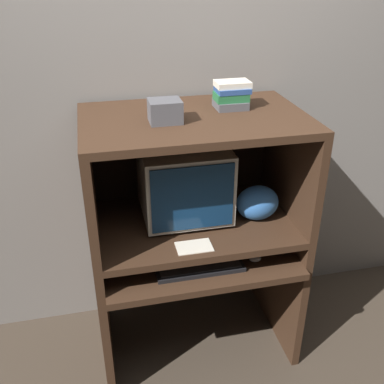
% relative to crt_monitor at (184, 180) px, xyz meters
% --- Properties ---
extents(ground_plane, '(12.00, 12.00, 0.00)m').
position_rel_crt_monitor_xyz_m(ground_plane, '(0.04, -0.39, -1.01)').
color(ground_plane, '#3D3328').
extents(wall_back, '(6.00, 0.06, 2.60)m').
position_rel_crt_monitor_xyz_m(wall_back, '(0.04, 0.33, 0.29)').
color(wall_back, gray).
rests_on(wall_back, ground_plane).
extents(desk_base, '(1.04, 0.71, 0.67)m').
position_rel_crt_monitor_xyz_m(desk_base, '(0.04, -0.11, -0.59)').
color(desk_base, '#382316').
rests_on(desk_base, ground_plane).
extents(desk_monitor_shelf, '(1.04, 0.66, 0.14)m').
position_rel_crt_monitor_xyz_m(desk_monitor_shelf, '(0.04, -0.06, -0.23)').
color(desk_monitor_shelf, '#382316').
rests_on(desk_monitor_shelf, desk_base).
extents(hutch_upper, '(1.04, 0.66, 0.55)m').
position_rel_crt_monitor_xyz_m(hutch_upper, '(0.04, -0.03, 0.18)').
color(hutch_upper, '#382316').
rests_on(hutch_upper, desk_monitor_shelf).
extents(crt_monitor, '(0.43, 0.41, 0.38)m').
position_rel_crt_monitor_xyz_m(crt_monitor, '(0.00, 0.00, 0.00)').
color(crt_monitor, beige).
rests_on(crt_monitor, desk_monitor_shelf).
extents(keyboard, '(0.43, 0.16, 0.03)m').
position_rel_crt_monitor_xyz_m(keyboard, '(0.01, -0.27, -0.33)').
color(keyboard, black).
rests_on(keyboard, desk_base).
extents(mouse, '(0.06, 0.04, 0.03)m').
position_rel_crt_monitor_xyz_m(mouse, '(0.30, -0.28, -0.33)').
color(mouse, '#B7B7B7').
rests_on(mouse, desk_base).
extents(snack_bag, '(0.22, 0.16, 0.18)m').
position_rel_crt_monitor_xyz_m(snack_bag, '(0.35, -0.12, -0.11)').
color(snack_bag, '#336BB7').
rests_on(snack_bag, desk_monitor_shelf).
extents(book_stack, '(0.16, 0.13, 0.13)m').
position_rel_crt_monitor_xyz_m(book_stack, '(0.24, 0.02, 0.41)').
color(book_stack, '#4C4C51').
rests_on(book_stack, hutch_upper).
extents(paper_card, '(0.17, 0.11, 0.00)m').
position_rel_crt_monitor_xyz_m(paper_card, '(-0.02, -0.30, -0.20)').
color(paper_card, beige).
rests_on(paper_card, desk_monitor_shelf).
extents(storage_box, '(0.14, 0.12, 0.10)m').
position_rel_crt_monitor_xyz_m(storage_box, '(-0.10, -0.11, 0.40)').
color(storage_box, '#4C4C51').
rests_on(storage_box, hutch_upper).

